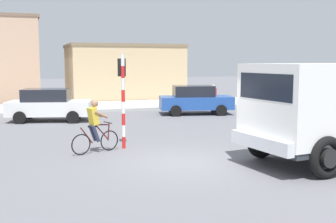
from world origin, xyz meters
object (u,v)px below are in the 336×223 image
at_px(car_white_mid, 49,105).
at_px(pedestrian_near_kerb, 213,98).
at_px(truck_foreground, 334,106).
at_px(car_far_side, 195,100).
at_px(traffic_light_pole, 123,88).
at_px(cyclist, 95,127).

distance_m(car_white_mid, pedestrian_near_kerb, 9.12).
relative_size(truck_foreground, pedestrian_near_kerb, 3.51).
xyz_separation_m(car_far_side, pedestrian_near_kerb, (1.24, 0.31, 0.03)).
height_order(car_white_mid, pedestrian_near_kerb, pedestrian_near_kerb).
height_order(traffic_light_pole, car_far_side, traffic_light_pole).
distance_m(truck_foreground, cyclist, 7.37).
distance_m(traffic_light_pole, pedestrian_near_kerb, 10.67).
xyz_separation_m(cyclist, traffic_light_pole, (1.04, 0.48, 1.20)).
xyz_separation_m(truck_foreground, pedestrian_near_kerb, (1.63, 11.81, -0.82)).
bearing_deg(car_white_mid, truck_foreground, -56.62).
height_order(car_far_side, pedestrian_near_kerb, pedestrian_near_kerb).
distance_m(car_white_mid, car_far_side, 7.87).
relative_size(traffic_light_pole, pedestrian_near_kerb, 1.98).
bearing_deg(car_white_mid, cyclist, -82.72).
distance_m(car_far_side, pedestrian_near_kerb, 1.28).
distance_m(truck_foreground, pedestrian_near_kerb, 11.95).
relative_size(truck_foreground, traffic_light_pole, 1.77).
height_order(cyclist, traffic_light_pole, traffic_light_pole).
relative_size(truck_foreground, car_far_side, 1.33).
distance_m(cyclist, car_white_mid, 7.99).
relative_size(cyclist, traffic_light_pole, 0.54).
xyz_separation_m(traffic_light_pole, pedestrian_near_kerb, (7.06, 7.90, -1.22)).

